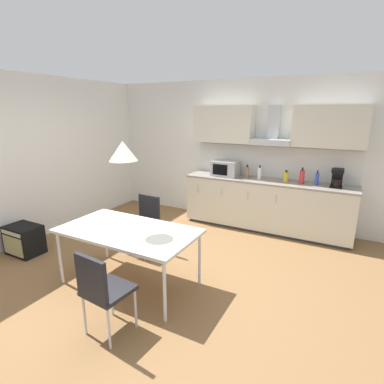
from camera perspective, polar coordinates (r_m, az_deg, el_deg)
ground_plane at (r=4.14m, az=-7.55°, el=-15.51°), size 7.27×7.81×0.02m
wall_back at (r=5.96m, az=7.01°, el=7.73°), size 5.81×0.10×2.67m
wall_left at (r=5.47m, az=-29.80°, el=5.18°), size 0.10×6.25×2.67m
kitchen_counter at (r=5.57m, az=13.81°, el=-2.34°), size 2.94×0.63×0.92m
backsplash_tile at (r=5.67m, az=15.01°, el=5.54°), size 2.92×0.02×0.56m
upper_wall_cabinets at (r=5.46m, az=15.09°, el=12.02°), size 2.92×0.40×0.66m
microwave at (r=5.65m, az=6.39°, el=4.51°), size 0.48×0.35×0.28m
coffee_maker at (r=5.30m, az=25.91°, el=2.45°), size 0.18×0.19×0.30m
bottle_brown at (r=5.53m, az=10.43°, el=3.72°), size 0.08×0.08×0.24m
bottle_yellow at (r=5.40m, az=17.46°, el=2.81°), size 0.08×0.08×0.20m
bottle_white at (r=5.48m, az=12.74°, el=3.53°), size 0.07×0.07×0.25m
bottle_red at (r=5.33m, az=20.20°, el=2.74°), size 0.08×0.08×0.27m
bottle_blue at (r=5.33m, az=22.70°, el=2.35°), size 0.06×0.06×0.24m
dining_table at (r=3.70m, az=-12.09°, el=-7.58°), size 1.66×0.90×0.73m
chair_far_left at (r=4.57m, az=-8.86°, el=-4.99°), size 0.43×0.43×0.87m
chair_near_right at (r=3.01m, az=-16.90°, el=-16.87°), size 0.43×0.43×0.87m
guitar_amp at (r=5.22m, az=-29.32°, el=-7.92°), size 0.52×0.37×0.44m
pendant_lamp at (r=3.45m, az=-12.99°, el=7.60°), size 0.32×0.32×0.22m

